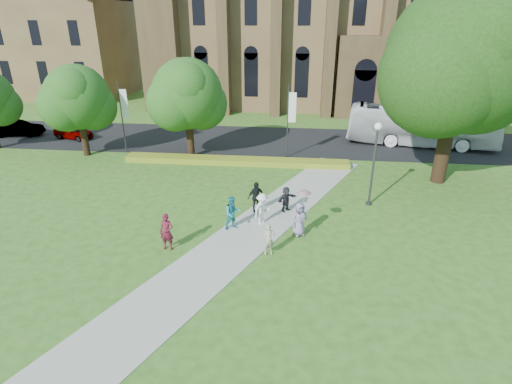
# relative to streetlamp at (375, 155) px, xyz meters

# --- Properties ---
(ground) EXTENTS (160.00, 160.00, 0.00)m
(ground) POSITION_rel_streetlamp_xyz_m (-7.50, -6.50, -3.30)
(ground) COLOR #2F5D1B
(ground) RESTS_ON ground
(road) EXTENTS (160.00, 10.00, 0.02)m
(road) POSITION_rel_streetlamp_xyz_m (-7.50, 13.50, -3.29)
(road) COLOR black
(road) RESTS_ON ground
(footpath) EXTENTS (15.58, 28.54, 0.04)m
(footpath) POSITION_rel_streetlamp_xyz_m (-7.50, -5.50, -3.28)
(footpath) COLOR #B2B2A8
(footpath) RESTS_ON ground
(flower_hedge) EXTENTS (18.00, 1.40, 0.45)m
(flower_hedge) POSITION_rel_streetlamp_xyz_m (-9.50, 6.70, -3.07)
(flower_hedge) COLOR #A7A921
(flower_hedge) RESTS_ON ground
(building_west) EXTENTS (22.00, 14.00, 18.30)m
(building_west) POSITION_rel_streetlamp_xyz_m (-41.50, 35.50, 5.91)
(building_west) COLOR brown
(building_west) RESTS_ON ground
(streetlamp) EXTENTS (0.44, 0.44, 5.24)m
(streetlamp) POSITION_rel_streetlamp_xyz_m (0.00, 0.00, 0.00)
(streetlamp) COLOR #38383D
(streetlamp) RESTS_ON ground
(large_tree) EXTENTS (9.60, 9.60, 13.20)m
(large_tree) POSITION_rel_streetlamp_xyz_m (5.50, 4.50, 5.07)
(large_tree) COLOR #332114
(large_tree) RESTS_ON ground
(street_tree_0) EXTENTS (5.20, 5.20, 7.50)m
(street_tree_0) POSITION_rel_streetlamp_xyz_m (-22.50, 7.50, 1.58)
(street_tree_0) COLOR #332114
(street_tree_0) RESTS_ON ground
(street_tree_1) EXTENTS (5.60, 5.60, 8.05)m
(street_tree_1) POSITION_rel_streetlamp_xyz_m (-13.50, 8.00, 1.93)
(street_tree_1) COLOR #332114
(street_tree_1) RESTS_ON ground
(banner_pole_0) EXTENTS (0.70, 0.10, 6.00)m
(banner_pole_0) POSITION_rel_streetlamp_xyz_m (-5.39, 8.70, 0.09)
(banner_pole_0) COLOR #38383D
(banner_pole_0) RESTS_ON ground
(banner_pole_1) EXTENTS (0.70, 0.10, 6.00)m
(banner_pole_1) POSITION_rel_streetlamp_xyz_m (-19.39, 8.70, 0.09)
(banner_pole_1) COLOR #38383D
(banner_pole_1) RESTS_ON ground
(tour_coach) EXTENTS (13.28, 4.95, 3.61)m
(tour_coach) POSITION_rel_streetlamp_xyz_m (6.44, 13.54, -1.47)
(tour_coach) COLOR silver
(tour_coach) RESTS_ON road
(car_0) EXTENTS (4.22, 2.62, 1.34)m
(car_0) POSITION_rel_streetlamp_xyz_m (-26.23, 12.13, -2.61)
(car_0) COLOR gray
(car_0) RESTS_ON road
(car_1) EXTENTS (4.82, 2.43, 1.52)m
(car_1) POSITION_rel_streetlamp_xyz_m (-32.13, 12.44, -2.52)
(car_1) COLOR gray
(car_1) RESTS_ON road
(pedestrian_0) EXTENTS (0.72, 0.49, 1.92)m
(pedestrian_0) POSITION_rel_streetlamp_xyz_m (-10.92, -6.49, -2.29)
(pedestrian_0) COLOR maroon
(pedestrian_0) RESTS_ON footpath
(pedestrian_1) EXTENTS (1.17, 1.09, 1.92)m
(pedestrian_1) POSITION_rel_streetlamp_xyz_m (-7.98, -4.07, -2.30)
(pedestrian_1) COLOR teal
(pedestrian_1) RESTS_ON footpath
(pedestrian_2) EXTENTS (1.27, 1.36, 1.84)m
(pedestrian_2) POSITION_rel_streetlamp_xyz_m (-6.43, -3.31, -2.34)
(pedestrian_2) COLOR white
(pedestrian_2) RESTS_ON footpath
(pedestrian_3) EXTENTS (1.17, 1.05, 1.90)m
(pedestrian_3) POSITION_rel_streetlamp_xyz_m (-6.95, -1.80, -2.30)
(pedestrian_3) COLOR black
(pedestrian_3) RESTS_ON footpath
(pedestrian_4) EXTENTS (1.08, 0.94, 1.87)m
(pedestrian_4) POSITION_rel_streetlamp_xyz_m (-4.33, -4.37, -2.32)
(pedestrian_4) COLOR gray
(pedestrian_4) RESTS_ON footpath
(pedestrian_5) EXTENTS (1.34, 1.34, 1.55)m
(pedestrian_5) POSITION_rel_streetlamp_xyz_m (-5.15, -1.52, -2.48)
(pedestrian_5) COLOR #25232A
(pedestrian_5) RESTS_ON footpath
(pedestrian_6) EXTENTS (0.68, 0.54, 1.61)m
(pedestrian_6) POSITION_rel_streetlamp_xyz_m (-5.81, -6.45, -2.45)
(pedestrian_6) COLOR #AFA492
(pedestrian_6) RESTS_ON footpath
(parasol) EXTENTS (0.78, 0.78, 0.62)m
(parasol) POSITION_rel_streetlamp_xyz_m (-4.15, -4.27, -1.08)
(parasol) COLOR #C78C99
(parasol) RESTS_ON pedestrian_4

